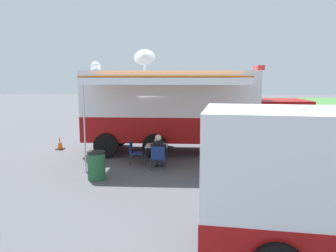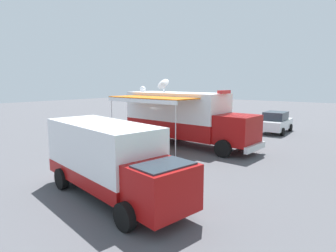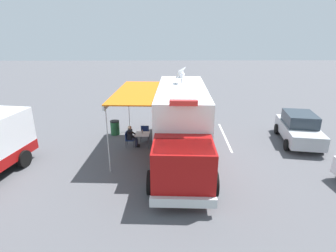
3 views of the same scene
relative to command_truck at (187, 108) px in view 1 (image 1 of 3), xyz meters
The scene contains 12 objects.
ground_plane 2.08m from the command_truck, 95.31° to the right, with size 100.00×100.00×0.00m, color #515156.
lot_stripe 4.36m from the command_truck, 138.95° to the right, with size 0.12×4.80×0.01m, color silver.
command_truck is the anchor object (origin of this frame).
folding_table 2.76m from the command_truck, 30.25° to the right, with size 0.84×0.84×0.73m.
water_bottle 2.72m from the command_truck, 31.26° to the right, with size 0.07×0.07×0.22m.
folding_chair_at_table 3.44m from the command_truck, 21.50° to the right, with size 0.50×0.50×0.87m.
folding_chair_beside_table 3.25m from the command_truck, 45.47° to the right, with size 0.50×0.50×0.87m.
seated_responder 3.22m from the command_truck, 22.68° to the right, with size 0.68×0.57×1.25m.
trash_bin 5.26m from the command_truck, 37.39° to the right, with size 0.57×0.57×0.91m.
traffic_cone 5.98m from the command_truck, 94.95° to the right, with size 0.36×0.36×0.58m.
car_behind_truck 7.32m from the command_truck, 167.01° to the right, with size 2.58×4.46×1.76m.
car_far_corner 9.32m from the command_truck, 159.14° to the left, with size 4.28×2.17×1.76m.
Camera 1 is at (14.49, 0.07, 3.23)m, focal length 36.11 mm.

